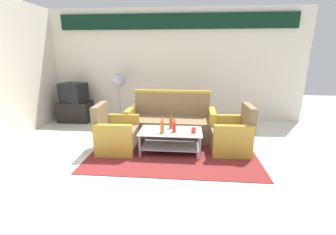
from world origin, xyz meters
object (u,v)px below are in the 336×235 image
coffee_table (171,138)px  cup (194,130)px  bottle_brown (171,123)px  television (74,92)px  armchair_left (116,135)px  tv_stand (76,111)px  couch (171,123)px  bottle_orange (162,127)px  armchair_right (231,136)px  bottle_red (174,127)px  pedestal_fan (119,83)px

coffee_table → cup: cup is taller
bottle_brown → television: (-2.61, 1.59, 0.25)m
armchair_left → tv_stand: bearing=-138.1°
couch → bottle_orange: 0.92m
bottle_brown → tv_stand: (-2.61, 1.59, -0.25)m
coffee_table → cup: 0.45m
armchair_right → television: 4.05m
couch → coffee_table: couch is taller
bottle_orange → bottle_red: bearing=20.3°
couch → bottle_brown: bearing=96.0°
armchair_left → coffee_table: bearing=86.5°
armchair_left → bottle_orange: bearing=77.2°
bottle_orange → television: size_ratio=0.41×
armchair_right → armchair_left: bearing=92.4°
pedestal_fan → television: bearing=-177.7°
coffee_table → pedestal_fan: pedestal_fan is taller
couch → armchair_left: size_ratio=2.14×
armchair_left → bottle_red: armchair_left is taller
armchair_right → pedestal_fan: size_ratio=0.67×
couch → tv_stand: (-2.57, 0.97, -0.06)m
armchair_left → television: (-1.61, 1.70, 0.47)m
bottle_red → cup: 0.34m
bottle_orange → pedestal_fan: size_ratio=0.22×
bottle_orange → television: television is taller
cup → tv_stand: size_ratio=0.12×
cup → couch: bearing=118.5°
armchair_right → bottle_brown: size_ratio=3.13×
bottle_red → bottle_brown: size_ratio=0.87×
armchair_left → armchair_right: bearing=92.1°
bottle_brown → cup: bottle_brown is taller
television → pedestal_fan: 1.21m
cup → bottle_brown: bearing=151.7°
couch → coffee_table: bearing=95.6°
armchair_right → bottle_brown: 1.12m
armchair_left → bottle_brown: size_ratio=3.13×
armchair_left → pedestal_fan: bearing=-167.6°
armchair_left → cup: 1.42m
bottle_orange → cup: bearing=6.3°
television → couch: bearing=172.8°
television → pedestal_fan: bearing=-164.1°
couch → armchair_left: couch is taller
couch → armchair_right: couch is taller
bottle_brown → pedestal_fan: pedestal_fan is taller
couch → tv_stand: bearing=-19.2°
couch → television: size_ratio=2.65×
bottle_orange → television: (-2.48, 1.87, 0.24)m
armchair_right → bottle_red: size_ratio=3.58×
armchair_right → tv_stand: armchair_right is taller
cup → armchair_right: bearing=19.8°
bottle_brown → pedestal_fan: (-1.43, 1.64, 0.50)m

